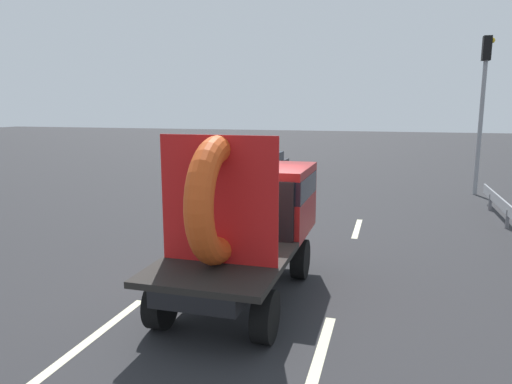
# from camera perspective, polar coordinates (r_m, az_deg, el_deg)

# --- Properties ---
(ground_plane) EXTENTS (120.00, 120.00, 0.00)m
(ground_plane) POSITION_cam_1_polar(r_m,az_deg,el_deg) (9.38, -3.12, -11.35)
(ground_plane) COLOR #28282B
(flatbed_truck) EXTENTS (2.02, 4.53, 3.04)m
(flatbed_truck) POSITION_cam_1_polar(r_m,az_deg,el_deg) (8.94, -0.80, -2.31)
(flatbed_truck) COLOR black
(flatbed_truck) RESTS_ON ground_plane
(distant_sedan) EXTENTS (1.63, 3.80, 1.24)m
(distant_sedan) POSITION_cam_1_polar(r_m,az_deg,el_deg) (23.18, 1.07, 3.37)
(distant_sedan) COLOR black
(distant_sedan) RESTS_ON ground_plane
(traffic_light) EXTENTS (0.42, 0.36, 6.06)m
(traffic_light) POSITION_cam_1_polar(r_m,az_deg,el_deg) (20.44, 25.70, 10.63)
(traffic_light) COLOR gray
(traffic_light) RESTS_ON ground_plane
(lane_dash_left_near) EXTENTS (0.16, 2.91, 0.01)m
(lane_dash_left_near) POSITION_cam_1_polar(r_m,az_deg,el_deg) (7.89, -19.15, -16.29)
(lane_dash_left_near) COLOR beige
(lane_dash_left_near) RESTS_ON ground_plane
(lane_dash_left_far) EXTENTS (0.16, 2.78, 0.01)m
(lane_dash_left_far) POSITION_cam_1_polar(r_m,az_deg,el_deg) (14.73, -1.13, -3.27)
(lane_dash_left_far) COLOR beige
(lane_dash_left_far) RESTS_ON ground_plane
(lane_dash_right_near) EXTENTS (0.16, 2.37, 0.01)m
(lane_dash_right_near) POSITION_cam_1_polar(r_m,az_deg,el_deg) (7.15, 7.77, -18.72)
(lane_dash_right_near) COLOR beige
(lane_dash_right_near) RESTS_ON ground_plane
(lane_dash_right_far) EXTENTS (0.16, 2.22, 0.01)m
(lane_dash_right_far) POSITION_cam_1_polar(r_m,az_deg,el_deg) (13.92, 12.10, -4.31)
(lane_dash_right_far) COLOR beige
(lane_dash_right_far) RESTS_ON ground_plane
(oncoming_car) EXTENTS (1.63, 3.81, 1.24)m
(oncoming_car) POSITION_cam_1_polar(r_m,az_deg,el_deg) (28.67, 0.24, 4.71)
(oncoming_car) COLOR black
(oncoming_car) RESTS_ON ground_plane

